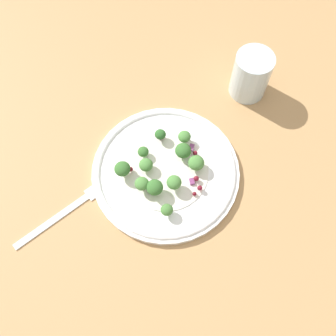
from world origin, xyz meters
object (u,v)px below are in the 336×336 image
at_px(broccoli_floret_0, 160,134).
at_px(broccoli_floret_1, 184,137).
at_px(fork, 66,211).
at_px(water_glass, 251,75).
at_px(plate, 168,172).
at_px(broccoli_floret_2, 183,151).

height_order(broccoli_floret_0, broccoli_floret_1, same).
bearing_deg(broccoli_floret_0, broccoli_floret_1, -148.52).
relative_size(broccoli_floret_0, fork, 0.11).
height_order(fork, water_glass, water_glass).
bearing_deg(broccoli_floret_0, fork, 77.15).
xyz_separation_m(plate, water_glass, (-0.01, -0.25, 0.04)).
xyz_separation_m(plate, broccoli_floret_0, (0.05, -0.04, 0.02)).
distance_m(plate, fork, 0.19).
distance_m(broccoli_floret_0, broccoli_floret_2, 0.05).
height_order(broccoli_floret_0, broccoli_floret_2, broccoli_floret_2).
distance_m(broccoli_floret_0, fork, 0.22).
height_order(broccoli_floret_0, water_glass, water_glass).
relative_size(plate, water_glass, 2.80).
xyz_separation_m(plate, fork, (0.10, 0.17, -0.01)).
bearing_deg(fork, water_glass, -105.37).
bearing_deg(plate, fork, 59.08).
height_order(plate, fork, plate).
bearing_deg(broccoli_floret_1, fork, 69.75).
bearing_deg(fork, broccoli_floret_0, -102.85).
bearing_deg(plate, water_glass, -93.23).
relative_size(fork, water_glass, 1.91).
bearing_deg(broccoli_floret_2, water_glass, -93.25).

